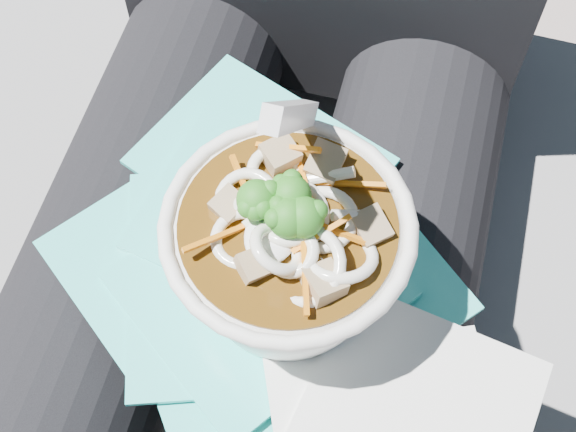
% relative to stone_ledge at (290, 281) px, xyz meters
% --- Properties ---
extents(stone_ledge, '(1.01, 0.53, 0.42)m').
position_rel_stone_ledge_xyz_m(stone_ledge, '(0.00, 0.00, 0.00)').
color(stone_ledge, slate).
rests_on(stone_ledge, ground).
extents(lap, '(0.35, 0.48, 0.15)m').
position_rel_stone_ledge_xyz_m(lap, '(0.00, -0.15, 0.28)').
color(lap, black).
rests_on(lap, stone_ledge).
extents(person_body, '(0.34, 0.94, 0.97)m').
position_rel_stone_ledge_xyz_m(person_body, '(0.00, -0.06, 0.32)').
color(person_body, black).
rests_on(person_body, ground).
extents(plastic_bag, '(0.30, 0.32, 0.01)m').
position_rel_stone_ledge_xyz_m(plastic_bag, '(0.02, -0.15, 0.36)').
color(plastic_bag, '#31CDC4').
rests_on(plastic_bag, lap).
extents(udon_bowl, '(0.18, 0.18, 0.19)m').
position_rel_stone_ledge_xyz_m(udon_bowl, '(0.04, -0.16, 0.42)').
color(udon_bowl, white).
rests_on(udon_bowl, plastic_bag).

